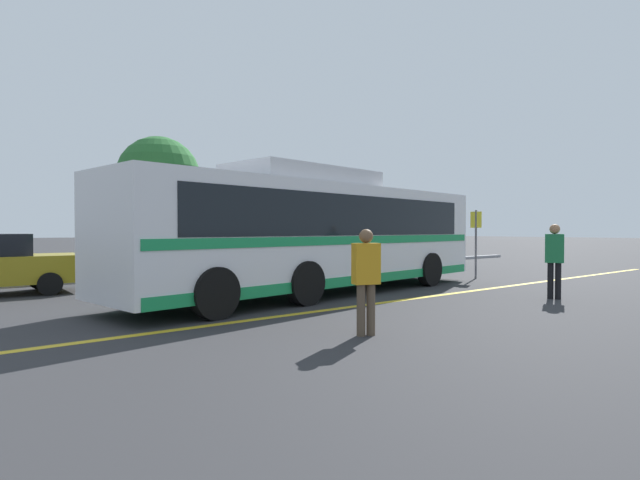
% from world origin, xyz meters
% --- Properties ---
extents(ground_plane, '(220.00, 220.00, 0.00)m').
position_xyz_m(ground_plane, '(0.00, 0.00, 0.00)').
color(ground_plane, '#2D2D30').
extents(lane_strip_0, '(31.51, 0.20, 0.01)m').
position_xyz_m(lane_strip_0, '(1.11, -2.65, 0.00)').
color(lane_strip_0, gold).
rests_on(lane_strip_0, ground_plane).
extents(curb_strip, '(39.51, 0.36, 0.15)m').
position_xyz_m(curb_strip, '(1.11, 6.39, 0.07)').
color(curb_strip, '#99999E').
rests_on(curb_strip, ground_plane).
extents(transit_bus, '(12.02, 4.02, 3.26)m').
position_xyz_m(transit_bus, '(1.09, -0.45, 1.63)').
color(transit_bus, silver).
rests_on(transit_bus, ground_plane).
extents(parked_car_2, '(4.33, 2.14, 1.35)m').
position_xyz_m(parked_car_2, '(-0.19, 4.26, 0.69)').
color(parked_car_2, '#4C3823').
rests_on(parked_car_2, ground_plane).
extents(parked_car_3, '(4.02, 2.01, 1.35)m').
position_xyz_m(parked_car_3, '(5.89, 4.24, 0.69)').
color(parked_car_3, navy).
rests_on(parked_car_3, ground_plane).
extents(parked_car_4, '(4.20, 2.16, 1.24)m').
position_xyz_m(parked_car_4, '(10.60, 4.41, 0.65)').
color(parked_car_4, '#4C3823').
rests_on(parked_car_4, ground_plane).
extents(pedestrian_0, '(0.47, 0.36, 1.70)m').
position_xyz_m(pedestrian_0, '(-1.62, -4.99, 0.97)').
color(pedestrian_0, brown).
rests_on(pedestrian_0, ground_plane).
extents(pedestrian_1, '(0.37, 0.47, 1.83)m').
position_xyz_m(pedestrian_1, '(4.92, -4.85, 1.05)').
color(pedestrian_1, black).
rests_on(pedestrian_1, ground_plane).
extents(bus_stop_sign, '(0.08, 0.40, 2.37)m').
position_xyz_m(bus_stop_sign, '(7.87, -0.67, 1.50)').
color(bus_stop_sign, '#59595E').
rests_on(bus_stop_sign, ground_plane).
extents(tree_0, '(3.54, 3.54, 5.73)m').
position_xyz_m(tree_0, '(1.00, 10.56, 3.95)').
color(tree_0, '#513823').
rests_on(tree_0, ground_plane).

